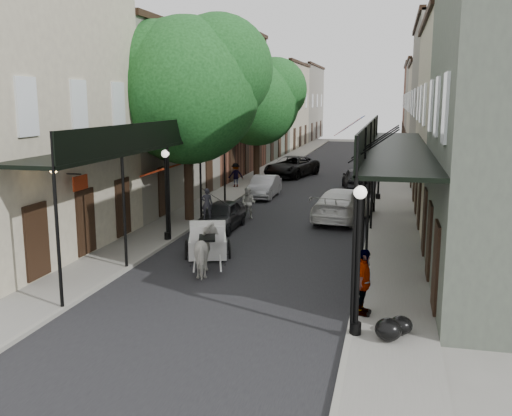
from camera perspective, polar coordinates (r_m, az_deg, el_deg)
The scene contains 24 objects.
ground at distance 17.19m, azimuth -3.59°, elevation -9.00°, with size 140.00×140.00×0.00m, color gray.
road at distance 36.24m, azimuth 5.68°, elevation 1.54°, with size 8.00×90.00×0.01m, color black.
sidewalk_left at distance 37.23m, azimuth -1.97°, elevation 1.91°, with size 2.20×90.00×0.12m, color gray.
sidewalk_right at distance 35.92m, azimuth 13.60°, elevation 1.29°, with size 2.20×90.00×0.12m, color gray.
building_row_left at distance 47.39m, azimuth -3.02°, elevation 10.12°, with size 5.00×80.00×10.50m, color beige.
building_row_right at distance 45.62m, azimuth 18.50°, elevation 9.56°, with size 5.00×80.00×10.50m, color gray.
gallery_left at distance 24.46m, azimuth -9.72°, elevation 6.52°, with size 2.20×18.05×4.88m.
gallery_right at distance 22.50m, azimuth 13.48°, elevation 6.01°, with size 2.20×18.05×4.88m.
tree_near at distance 27.17m, azimuth -6.01°, elevation 12.17°, with size 7.31×6.80×9.63m.
tree_far at distance 40.65m, azimuth 0.61°, elevation 10.85°, with size 6.45×6.00×8.61m.
lamppost_right_near at distance 13.99m, azimuth 10.16°, elevation -5.01°, with size 0.32×0.32×3.71m.
lamppost_left at distance 23.53m, azimuth -8.95°, elevation 1.46°, with size 0.32×0.32×3.71m.
lamppost_right_far at distance 33.67m, azimuth 12.22°, elevation 4.15°, with size 0.32×0.32×3.71m.
horse at distance 19.29m, azimuth -4.90°, elevation -4.28°, with size 0.87×1.92×1.62m, color silver.
carriage at distance 21.69m, azimuth -4.87°, elevation -1.92°, with size 2.14×2.69×2.71m.
pedestrian_walking at distance 28.10m, azimuth -0.76°, elevation 0.51°, with size 0.77×0.60×1.58m, color beige.
pedestrian_sidewalk_left at distance 37.66m, azimuth -2.05°, elevation 3.32°, with size 1.02×0.58×1.57m, color gray.
pedestrian_sidewalk_right at distance 15.58m, azimuth 10.71°, elevation -7.32°, with size 1.06×0.44×1.81m, color gray.
car_left_near at distance 25.81m, azimuth -3.48°, elevation -0.75°, with size 1.55×3.84×1.31m, color black.
car_left_mid at distance 34.26m, azimuth 0.83°, elevation 2.14°, with size 1.38×3.96×1.31m, color #ABAAAF.
car_left_far at distance 43.58m, azimuth 3.60°, elevation 4.16°, with size 2.58×5.59×1.55m, color black.
car_right_near at distance 28.07m, azimuth 8.75°, elevation 0.36°, with size 2.20×5.42×1.57m, color silver.
car_right_far at distance 37.74m, azimuth 10.05°, elevation 2.92°, with size 1.75×4.35×1.48m, color black.
trash_bags at distance 14.49m, azimuth 13.57°, elevation -11.58°, with size 0.91×1.06×0.55m.
Camera 1 is at (4.79, -15.45, 5.83)m, focal length 40.00 mm.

